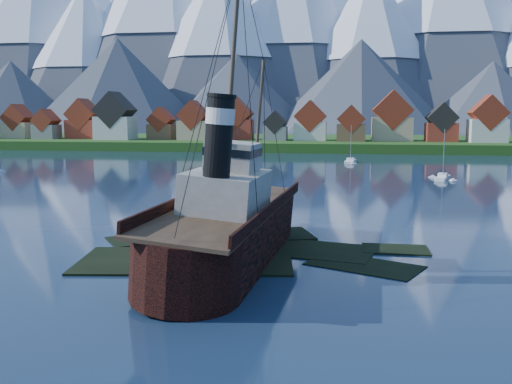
# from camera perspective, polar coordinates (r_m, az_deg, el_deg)

# --- Properties ---
(ground) EXTENTS (1400.00, 1400.00, 0.00)m
(ground) POSITION_cam_1_polar(r_m,az_deg,el_deg) (50.40, -3.11, -6.53)
(ground) COLOR #192C46
(ground) RESTS_ON ground
(shoal) EXTENTS (31.71, 21.24, 1.14)m
(shoal) POSITION_cam_1_polar(r_m,az_deg,el_deg) (52.21, -0.69, -6.40)
(shoal) COLOR black
(shoal) RESTS_ON ground
(shore_bank) EXTENTS (600.00, 80.00, 3.20)m
(shore_bank) POSITION_cam_1_polar(r_m,az_deg,el_deg) (218.33, 6.22, 4.58)
(shore_bank) COLOR #1B4814
(shore_bank) RESTS_ON ground
(seawall) EXTENTS (600.00, 2.50, 2.00)m
(seawall) POSITION_cam_1_polar(r_m,az_deg,el_deg) (180.45, 5.64, 3.89)
(seawall) COLOR #3F3D38
(seawall) RESTS_ON ground
(town) EXTENTS (250.96, 16.69, 17.30)m
(town) POSITION_cam_1_polar(r_m,az_deg,el_deg) (204.58, -3.36, 6.91)
(town) COLOR maroon
(town) RESTS_ON ground
(mountains) EXTENTS (965.00, 340.00, 205.00)m
(mountains) POSITION_cam_1_polar(r_m,az_deg,el_deg) (534.64, 7.94, 16.11)
(mountains) COLOR #2D333D
(mountains) RESTS_ON ground
(tugboat_wreck) EXTENTS (7.44, 32.04, 25.39)m
(tugboat_wreck) POSITION_cam_1_polar(r_m,az_deg,el_deg) (49.61, -2.57, -2.99)
(tugboat_wreck) COLOR black
(tugboat_wreck) RESTS_ON ground
(sailboat_d) EXTENTS (4.08, 7.54, 10.02)m
(sailboat_d) POSITION_cam_1_polar(r_m,az_deg,el_deg) (114.09, 18.16, 1.32)
(sailboat_d) COLOR white
(sailboat_d) RESTS_ON ground
(sailboat_e) EXTENTS (3.09, 8.78, 9.97)m
(sailboat_e) POSITION_cam_1_polar(r_m,az_deg,el_deg) (147.03, 9.43, 3.00)
(sailboat_e) COLOR white
(sailboat_e) RESTS_ON ground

